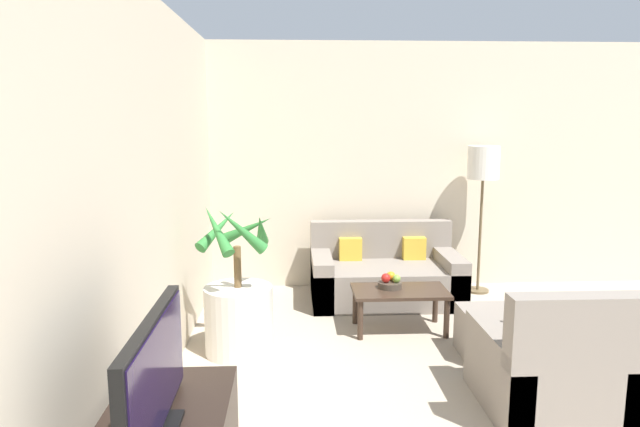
# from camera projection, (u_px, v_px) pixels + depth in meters

# --- Properties ---
(wall_back) EXTENTS (7.80, 0.06, 2.70)m
(wall_back) POSITION_uv_depth(u_px,v_px,m) (488.00, 166.00, 6.39)
(wall_back) COLOR beige
(wall_back) RESTS_ON ground_plane
(wall_left) EXTENTS (0.06, 8.32, 2.70)m
(wall_left) POSITION_uv_depth(u_px,v_px,m) (109.00, 226.00, 2.90)
(wall_left) COLOR beige
(wall_left) RESTS_ON ground_plane
(television) EXTENTS (0.18, 0.93, 0.50)m
(television) POSITION_uv_depth(u_px,v_px,m) (154.00, 378.00, 2.34)
(television) COLOR black
(television) RESTS_ON tv_console
(potted_palm) EXTENTS (0.64, 0.63, 1.25)m
(potted_palm) POSITION_uv_depth(u_px,v_px,m) (239.00, 309.00, 4.60)
(potted_palm) COLOR beige
(potted_palm) RESTS_ON ground_plane
(sofa_loveseat) EXTENTS (1.53, 0.88, 0.79)m
(sofa_loveseat) POSITION_uv_depth(u_px,v_px,m) (385.00, 276.00, 5.95)
(sofa_loveseat) COLOR gray
(sofa_loveseat) RESTS_ON ground_plane
(floor_lamp) EXTENTS (0.33, 0.33, 1.59)m
(floor_lamp) POSITION_uv_depth(u_px,v_px,m) (483.00, 169.00, 6.04)
(floor_lamp) COLOR brown
(floor_lamp) RESTS_ON ground_plane
(coffee_table) EXTENTS (0.84, 0.48, 0.38)m
(coffee_table) POSITION_uv_depth(u_px,v_px,m) (400.00, 296.00, 5.08)
(coffee_table) COLOR #38281E
(coffee_table) RESTS_ON ground_plane
(fruit_bowl) EXTENTS (0.21, 0.21, 0.05)m
(fruit_bowl) POSITION_uv_depth(u_px,v_px,m) (390.00, 285.00, 5.11)
(fruit_bowl) COLOR #42382D
(fruit_bowl) RESTS_ON coffee_table
(apple_red) EXTENTS (0.08, 0.08, 0.08)m
(apple_red) POSITION_uv_depth(u_px,v_px,m) (386.00, 278.00, 5.09)
(apple_red) COLOR red
(apple_red) RESTS_ON fruit_bowl
(apple_green) EXTENTS (0.07, 0.07, 0.07)m
(apple_green) POSITION_uv_depth(u_px,v_px,m) (397.00, 279.00, 5.09)
(apple_green) COLOR olive
(apple_green) RESTS_ON fruit_bowl
(orange_fruit) EXTENTS (0.08, 0.08, 0.08)m
(orange_fruit) POSITION_uv_depth(u_px,v_px,m) (391.00, 276.00, 5.16)
(orange_fruit) COLOR orange
(orange_fruit) RESTS_ON fruit_bowl
(armchair) EXTENTS (0.85, 0.87, 0.88)m
(armchair) POSITION_uv_depth(u_px,v_px,m) (551.00, 370.00, 3.69)
(armchair) COLOR gray
(armchair) RESTS_ON ground_plane
(ottoman) EXTENTS (0.56, 0.46, 0.38)m
(ottoman) POSITION_uv_depth(u_px,v_px,m) (496.00, 333.00, 4.56)
(ottoman) COLOR gray
(ottoman) RESTS_ON ground_plane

